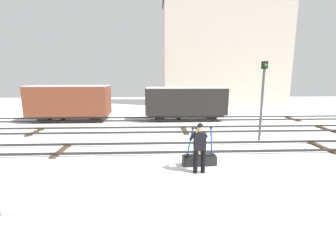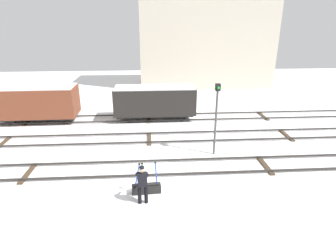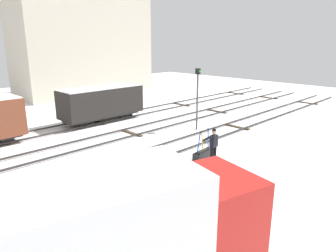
# 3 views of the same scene
# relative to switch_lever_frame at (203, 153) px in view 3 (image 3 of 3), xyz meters

# --- Properties ---
(ground_plane) EXTENTS (60.00, 60.00, 0.00)m
(ground_plane) POSITION_rel_switch_lever_frame_xyz_m (0.15, 1.95, -0.25)
(ground_plane) COLOR white
(track_main_line) EXTENTS (44.00, 1.94, 0.18)m
(track_main_line) POSITION_rel_switch_lever_frame_xyz_m (0.15, 1.95, -0.13)
(track_main_line) COLOR #2D2B28
(track_main_line) RESTS_ON ground_plane
(track_siding_near) EXTENTS (44.00, 1.94, 0.18)m
(track_siding_near) POSITION_rel_switch_lever_frame_xyz_m (0.15, 5.78, -0.14)
(track_siding_near) COLOR #2D2B28
(track_siding_near) RESTS_ON ground_plane
(track_siding_far) EXTENTS (44.00, 1.94, 0.18)m
(track_siding_far) POSITION_rel_switch_lever_frame_xyz_m (0.15, 9.65, -0.14)
(track_siding_far) COLOR #2D2B28
(track_siding_far) RESTS_ON ground_plane
(switch_lever_frame) EXTENTS (1.26, 0.45, 1.45)m
(switch_lever_frame) POSITION_rel_switch_lever_frame_xyz_m (0.00, 0.00, 0.00)
(switch_lever_frame) COLOR black
(switch_lever_frame) RESTS_ON ground_plane
(rail_worker) EXTENTS (0.56, 0.67, 1.71)m
(rail_worker) POSITION_rel_switch_lever_frame_xyz_m (-0.14, -0.71, 0.72)
(rail_worker) COLOR black
(rail_worker) RESTS_ON ground_plane
(delivery_truck) EXTENTS (6.76, 3.67, 3.05)m
(delivery_truck) POSITION_rel_switch_lever_frame_xyz_m (-8.08, -4.25, 1.46)
(delivery_truck) COLOR #B21E19
(delivery_truck) RESTS_ON ground_plane
(signal_post) EXTENTS (0.24, 0.32, 3.94)m
(signal_post) POSITION_rel_switch_lever_frame_xyz_m (3.71, 3.49, 2.16)
(signal_post) COLOR #4C4C4C
(signal_post) RESTS_ON ground_plane
(apartment_building) EXTENTS (14.48, 5.52, 11.84)m
(apartment_building) POSITION_rel_switch_lever_frame_xyz_m (6.50, 21.46, 5.68)
(apartment_building) COLOR beige
(apartment_building) RESTS_ON ground_plane
(freight_car_near_switch) EXTENTS (5.90, 2.13, 2.46)m
(freight_car_near_switch) POSITION_rel_switch_lever_frame_xyz_m (0.61, 9.65, 1.17)
(freight_car_near_switch) COLOR #2D2B28
(freight_car_near_switch) RESTS_ON ground_plane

